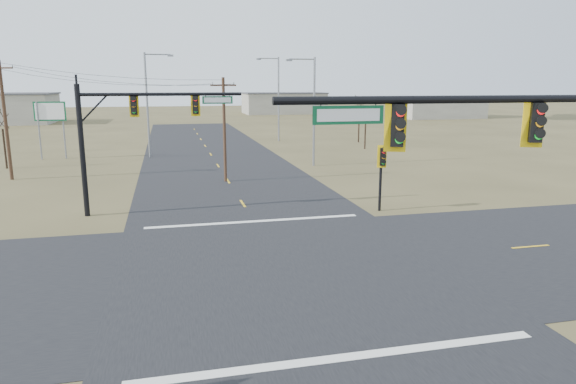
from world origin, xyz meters
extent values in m
plane|color=brown|center=(0.00, 0.00, 0.00)|extent=(320.00, 320.00, 0.00)
cube|color=black|center=(0.00, 0.00, 0.01)|extent=(160.00, 14.00, 0.02)
cube|color=black|center=(0.00, 0.00, 0.01)|extent=(14.00, 160.00, 0.02)
cube|color=silver|center=(0.00, -7.50, 0.03)|extent=(12.00, 0.40, 0.01)
cube|color=silver|center=(0.00, 7.50, 0.03)|extent=(12.00, 0.40, 0.01)
cylinder|color=black|center=(3.46, -8.13, 7.22)|extent=(11.17, 0.20, 0.20)
cube|color=#0B4F2C|center=(-0.25, -8.13, 6.87)|extent=(1.80, 0.05, 0.45)
cylinder|color=black|center=(-9.32, 11.10, 3.80)|extent=(0.30, 0.30, 7.59)
cylinder|color=black|center=(-4.71, 11.10, 6.99)|extent=(9.22, 0.20, 0.20)
cube|color=#0B4F2C|center=(-1.52, 11.10, 6.64)|extent=(1.80, 0.05, 0.45)
cylinder|color=black|center=(7.86, 8.30, 1.94)|extent=(0.17, 0.17, 3.87)
cylinder|color=#442D1D|center=(-0.19, 19.94, 4.03)|extent=(0.23, 0.23, 8.07)
cube|color=#442D1D|center=(-0.19, 19.94, 7.47)|extent=(1.97, 0.31, 0.12)
cylinder|color=#442D1D|center=(-16.90, 24.77, 4.69)|extent=(0.27, 0.27, 9.37)
cylinder|color=gray|center=(-17.11, 36.37, 2.91)|extent=(0.16, 0.16, 5.82)
cylinder|color=gray|center=(-14.78, 36.37, 2.91)|extent=(0.16, 0.16, 5.82)
cube|color=#0B4F2C|center=(-15.94, 36.37, 4.85)|extent=(3.10, 0.39, 1.94)
cylinder|color=gray|center=(8.78, 25.98, 4.97)|extent=(0.20, 0.20, 9.94)
cylinder|color=gray|center=(7.59, 25.98, 9.74)|extent=(2.39, 0.12, 0.12)
cube|color=gray|center=(6.40, 25.98, 9.64)|extent=(0.58, 0.32, 0.18)
cylinder|color=gray|center=(10.10, 47.45, 5.49)|extent=(0.22, 0.22, 10.97)
cylinder|color=gray|center=(8.78, 47.45, 10.77)|extent=(2.63, 0.13, 0.13)
cube|color=gray|center=(7.47, 47.45, 10.67)|extent=(0.66, 0.48, 0.20)
cylinder|color=gray|center=(-6.37, 35.36, 5.34)|extent=(0.21, 0.21, 10.68)
cylinder|color=gray|center=(-5.09, 35.36, 10.48)|extent=(2.56, 0.13, 0.13)
cube|color=gray|center=(-3.81, 35.36, 10.38)|extent=(0.59, 0.28, 0.19)
cylinder|color=black|center=(-18.91, 30.89, 1.80)|extent=(0.18, 0.18, 3.61)
cylinder|color=black|center=(18.20, 36.75, 1.72)|extent=(0.18, 0.18, 3.44)
cylinder|color=black|center=(20.02, 43.58, 2.14)|extent=(0.19, 0.19, 4.28)
cube|color=#AAA597|center=(25.00, 110.00, 2.50)|extent=(20.00, 12.00, 5.00)
cube|color=#AAA597|center=(55.00, 85.00, 2.25)|extent=(18.00, 10.00, 4.50)
camera|label=1|loc=(-4.56, -19.98, 7.62)|focal=32.00mm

